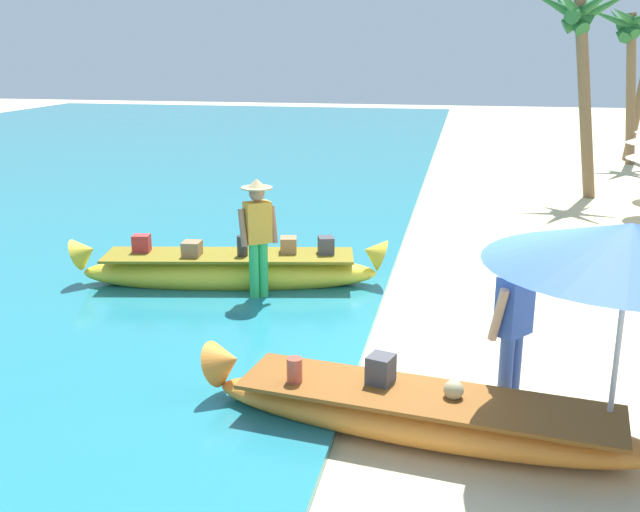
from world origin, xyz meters
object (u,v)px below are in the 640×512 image
object	(u,v)px
palm_tree_tall_inland	(632,35)
person_tourist_customer	(513,325)
boat_orange_foreground	(423,414)
palm_tree_far_behind	(581,28)
boat_yellow_midground	(230,270)
patio_umbrella_large	(630,245)
person_vendor_hatted	(258,232)

from	to	relation	value
palm_tree_tall_inland	person_tourist_customer	bearing A→B (deg)	-103.44
boat_orange_foreground	palm_tree_far_behind	xyz separation A→B (m)	(2.74, 12.49, 3.74)
boat_yellow_midground	palm_tree_far_behind	distance (m)	11.08
boat_orange_foreground	person_tourist_customer	xyz separation A→B (m)	(0.81, 0.70, 0.70)
person_tourist_customer	patio_umbrella_large	size ratio (longest dim) A/B	0.70
boat_orange_foreground	palm_tree_tall_inland	xyz separation A→B (m)	(5.01, 18.27, 3.66)
person_vendor_hatted	palm_tree_tall_inland	xyz separation A→B (m)	(7.58, 14.88, 2.86)
boat_orange_foreground	person_vendor_hatted	bearing A→B (deg)	127.17
person_tourist_customer	palm_tree_far_behind	distance (m)	12.33
boat_yellow_midground	person_vendor_hatted	distance (m)	1.06
patio_umbrella_large	person_vendor_hatted	bearing A→B (deg)	141.25
patio_umbrella_large	boat_orange_foreground	bearing A→B (deg)	-179.80
person_vendor_hatted	patio_umbrella_large	distance (m)	5.49
boat_yellow_midground	person_tourist_customer	size ratio (longest dim) A/B	2.83
boat_orange_foreground	boat_yellow_midground	bearing A→B (deg)	129.29
boat_orange_foreground	patio_umbrella_large	distance (m)	2.40
boat_orange_foreground	patio_umbrella_large	size ratio (longest dim) A/B	1.88
boat_orange_foreground	person_tourist_customer	world-z (taller)	person_tourist_customer
person_vendor_hatted	patio_umbrella_large	world-z (taller)	patio_umbrella_large
boat_orange_foreground	palm_tree_tall_inland	distance (m)	19.30
person_tourist_customer	palm_tree_tall_inland	bearing A→B (deg)	76.56
patio_umbrella_large	palm_tree_tall_inland	size ratio (longest dim) A/B	0.50
boat_orange_foreground	boat_yellow_midground	xyz separation A→B (m)	(-3.17, 3.87, 0.06)
person_tourist_customer	palm_tree_tall_inland	distance (m)	18.31
person_tourist_customer	person_vendor_hatted	bearing A→B (deg)	141.43
boat_orange_foreground	patio_umbrella_large	world-z (taller)	patio_umbrella_large
boat_yellow_midground	person_vendor_hatted	bearing A→B (deg)	-38.73
boat_yellow_midground	person_tourist_customer	xyz separation A→B (m)	(3.97, -3.17, 0.63)
boat_yellow_midground	palm_tree_tall_inland	size ratio (longest dim) A/B	0.98
person_vendor_hatted	palm_tree_far_behind	size ratio (longest dim) A/B	0.36
person_tourist_customer	palm_tree_tall_inland	xyz separation A→B (m)	(4.20, 17.58, 2.97)
person_tourist_customer	palm_tree_far_behind	size ratio (longest dim) A/B	0.34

